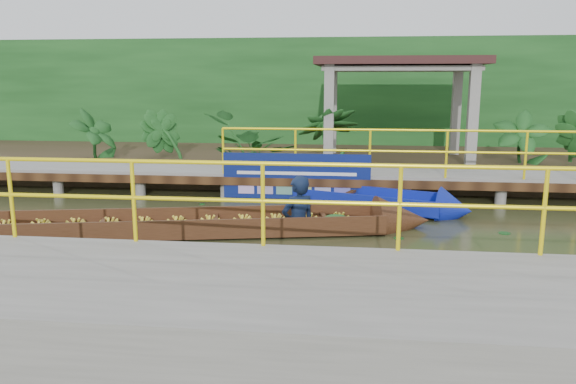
# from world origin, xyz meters

# --- Properties ---
(ground) EXTENTS (80.00, 80.00, 0.00)m
(ground) POSITION_xyz_m (0.00, 0.00, 0.00)
(ground) COLOR #32361B
(ground) RESTS_ON ground
(land_strip) EXTENTS (30.00, 8.00, 0.45)m
(land_strip) POSITION_xyz_m (0.00, 7.50, 0.23)
(land_strip) COLOR #312A18
(land_strip) RESTS_ON ground
(far_dock) EXTENTS (16.00, 2.06, 1.66)m
(far_dock) POSITION_xyz_m (0.02, 3.43, 0.48)
(far_dock) COLOR slate
(far_dock) RESTS_ON ground
(near_dock) EXTENTS (18.00, 2.40, 1.73)m
(near_dock) POSITION_xyz_m (1.00, -4.20, 0.30)
(near_dock) COLOR slate
(near_dock) RESTS_ON ground
(pavilion) EXTENTS (4.40, 3.00, 3.00)m
(pavilion) POSITION_xyz_m (3.00, 6.30, 2.82)
(pavilion) COLOR slate
(pavilion) RESTS_ON ground
(foliage_backdrop) EXTENTS (30.00, 0.80, 4.00)m
(foliage_backdrop) POSITION_xyz_m (0.00, 10.00, 2.00)
(foliage_backdrop) COLOR #144016
(foliage_backdrop) RESTS_ON ground
(vendor_boat) EXTENTS (9.54, 2.89, 2.22)m
(vendor_boat) POSITION_xyz_m (-1.04, -0.38, 0.26)
(vendor_boat) COLOR #361D0E
(vendor_boat) RESTS_ON ground
(moored_blue_boat) EXTENTS (3.65, 2.10, 0.85)m
(moored_blue_boat) POSITION_xyz_m (3.01, 1.62, 0.15)
(moored_blue_boat) COLOR #0D1B92
(moored_blue_boat) RESTS_ON ground
(blue_banner) EXTENTS (3.21, 0.04, 1.00)m
(blue_banner) POSITION_xyz_m (0.63, 2.48, 0.56)
(blue_banner) COLOR navy
(blue_banner) RESTS_ON ground
(tropical_plants) EXTENTS (14.26, 1.26, 1.57)m
(tropical_plants) POSITION_xyz_m (0.97, 5.30, 1.23)
(tropical_plants) COLOR #144016
(tropical_plants) RESTS_ON ground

